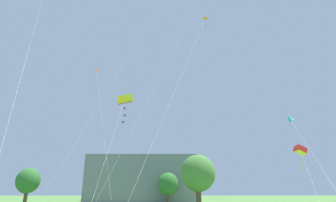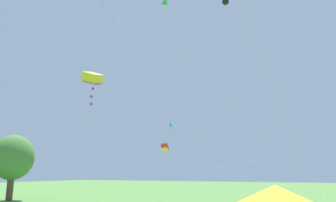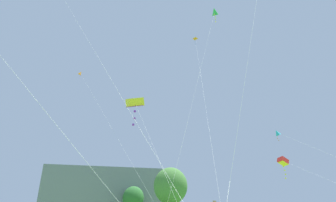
# 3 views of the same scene
# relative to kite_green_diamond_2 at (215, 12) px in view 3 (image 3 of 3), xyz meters

# --- Properties ---
(distant_building) EXTENTS (24.04, 12.92, 10.20)m
(distant_building) POSITION_rel_kite_green_diamond_2_xyz_m (-9.17, 41.48, -17.53)
(distant_building) COLOR slate
(distant_building) RESTS_ON ground
(tree_far_centre) EXTENTS (5.79, 5.21, 8.73)m
(tree_far_centre) POSITION_rel_kite_green_diamond_2_xyz_m (1.39, 23.72, -16.99)
(tree_far_centre) COLOR brown
(tree_far_centre) RESTS_ON ground
(tree_far_right) EXTENTS (4.15, 3.73, 6.26)m
(tree_far_right) POSITION_rel_kite_green_diamond_2_xyz_m (-3.58, 33.14, -18.59)
(tree_far_right) COLOR brown
(tree_far_right) RESTS_ON ground
(kite_green_diamond_2) EXTENTS (9.11, 9.51, 23.33)m
(kite_green_diamond_2) POSITION_rel_kite_green_diamond_2_xyz_m (0.00, 0.00, 0.00)
(kite_green_diamond_2) COLOR silver
(kite_green_diamond_2) RESTS_ON ground
(kite_orange_delta_3) EXTENTS (8.51, 22.25, 26.59)m
(kite_orange_delta_3) POSITION_rel_kite_green_diamond_2_xyz_m (1.34, 9.39, 2.84)
(kite_orange_delta_3) COLOR silver
(kite_orange_delta_3) RESTS_ON ground
(kite_red_box_4) EXTENTS (11.30, 23.00, 7.53)m
(kite_red_box_4) POSITION_rel_kite_green_diamond_2_xyz_m (9.45, 4.57, -15.67)
(kite_red_box_4) COLOR silver
(kite_red_box_4) RESTS_ON ground
(kite_yellow_box_6) EXTENTS (1.88, 15.64, 12.62)m
(kite_yellow_box_6) POSITION_rel_kite_green_diamond_2_xyz_m (-8.13, 3.15, -10.85)
(kite_yellow_box_6) COLOR silver
(kite_yellow_box_6) RESTS_ON ground
(kite_orange_diamond_7) EXTENTS (8.80, 22.33, 21.48)m
(kite_orange_diamond_7) POSITION_rel_kite_green_diamond_2_xyz_m (-14.93, 15.86, -1.71)
(kite_orange_diamond_7) COLOR silver
(kite_orange_diamond_7) RESTS_ON ground
(kite_cyan_diamond_8) EXTENTS (8.91, 21.87, 10.35)m
(kite_cyan_diamond_8) POSITION_rel_kite_green_diamond_2_xyz_m (8.13, 3.06, -12.78)
(kite_cyan_diamond_8) COLOR silver
(kite_cyan_diamond_8) RESTS_ON ground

